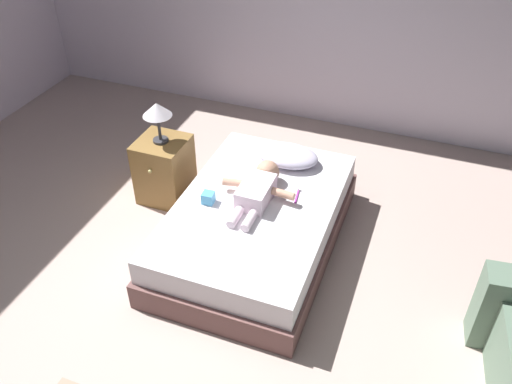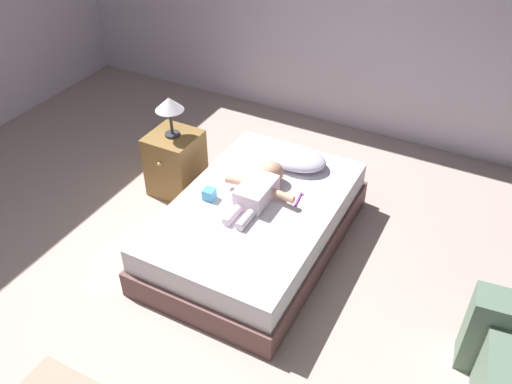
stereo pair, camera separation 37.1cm
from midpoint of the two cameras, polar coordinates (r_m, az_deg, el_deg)
The scene contains 8 objects.
ground_plane at distance 3.54m, azimuth -7.09°, elevation -14.21°, with size 8.00×8.00×0.00m, color #B79F95.
bed at distance 3.91m, azimuth 2.73°, elevation -3.62°, with size 1.12×1.74×0.40m.
pillow at distance 4.15m, azimuth 6.85°, elevation 3.54°, with size 0.49×0.32×0.13m.
baby at distance 3.80m, azimuth 3.23°, elevation 0.32°, with size 0.55×0.68×0.18m.
toothbrush at distance 3.83m, azimuth 7.36°, elevation -0.80°, with size 0.04×0.17×0.02m.
nightstand at distance 4.42m, azimuth -6.24°, elevation 2.99°, with size 0.39×0.42×0.54m.
lamp at distance 4.14m, azimuth -6.73°, elevation 9.08°, with size 0.22×0.22×0.33m.
toy_block at distance 3.79m, azimuth -2.25°, elevation -0.33°, with size 0.09×0.09×0.08m.
Camera 2 is at (1.56, -1.64, 2.76)m, focal length 37.35 mm.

